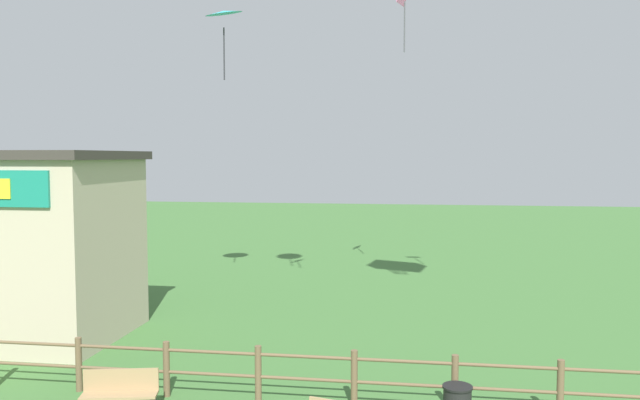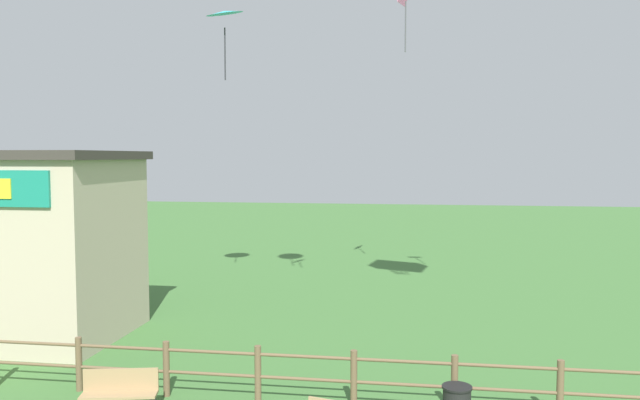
{
  "view_description": "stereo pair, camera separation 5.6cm",
  "coord_description": "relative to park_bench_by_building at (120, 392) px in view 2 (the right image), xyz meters",
  "views": [
    {
      "loc": [
        2.15,
        -6.94,
        5.13
      ],
      "look_at": [
        0.0,
        7.44,
        4.11
      ],
      "focal_mm": 35.0,
      "sensor_mm": 36.0,
      "label": 1
    },
    {
      "loc": [
        2.21,
        -6.93,
        5.13
      ],
      "look_at": [
        0.0,
        7.44,
        4.11
      ],
      "focal_mm": 35.0,
      "sensor_mm": 36.0,
      "label": 2
    }
  ],
  "objects": [
    {
      "name": "kite_cyan_delta",
      "position": [
        -0.98,
        10.32,
        9.68
      ],
      "size": [
        1.8,
        1.8,
        2.55
      ],
      "color": "#2DB2C6"
    },
    {
      "name": "wooden_fence",
      "position": [
        3.54,
        1.08,
        0.2
      ],
      "size": [
        18.23,
        0.14,
        1.19
      ],
      "color": "brown",
      "rests_on": "ground_plane"
    },
    {
      "name": "park_bench_by_building",
      "position": [
        0.0,
        0.0,
        0.0
      ],
      "size": [
        1.53,
        0.71,
        0.9
      ],
      "color": "#9E7F56",
      "rests_on": "ground_plane"
    }
  ]
}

